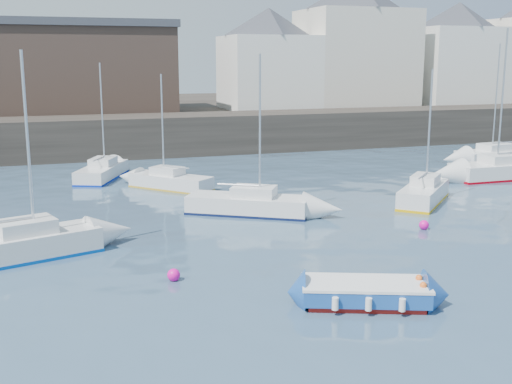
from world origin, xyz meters
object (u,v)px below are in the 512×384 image
object	(u,v)px
sailboat_c	(424,193)
buoy_near	(174,280)
sailboat_b	(249,204)
sailboat_a	(20,245)
sailboat_h	(102,171)
sailboat_f	(171,181)
buoy_mid	(424,229)
buoy_far	(272,198)
blue_dinghy	(365,292)
sailboat_d	(506,170)
sailboat_g	(498,155)

from	to	relation	value
sailboat_c	buoy_near	xyz separation A→B (m)	(-14.59, -7.68, -0.52)
sailboat_c	sailboat_b	bearing A→B (deg)	176.86
sailboat_a	buoy_near	xyz separation A→B (m)	(4.92, -4.10, -0.54)
sailboat_c	sailboat_h	bearing A→B (deg)	141.17
sailboat_f	buoy_mid	xyz separation A→B (m)	(8.79, -12.25, -0.45)
sailboat_h	buoy_far	world-z (taller)	sailboat_h
sailboat_c	sailboat_f	bearing A→B (deg)	146.88
sailboat_f	buoy_near	distance (m)	15.60
sailboat_a	sailboat_c	xyz separation A→B (m)	(19.51, 3.58, -0.02)
sailboat_c	blue_dinghy	bearing A→B (deg)	-129.30
sailboat_c	sailboat_d	world-z (taller)	sailboat_d
sailboat_d	sailboat_f	distance (m)	20.65
sailboat_a	sailboat_b	xyz separation A→B (m)	(10.18, 4.09, -0.05)
sailboat_a	sailboat_c	distance (m)	19.83
sailboat_c	buoy_near	world-z (taller)	sailboat_c
sailboat_b	blue_dinghy	bearing A→B (deg)	-90.95
sailboat_d	buoy_far	distance (m)	15.77
sailboat_d	buoy_near	xyz separation A→B (m)	(-23.25, -12.06, -0.55)
sailboat_d	sailboat_g	size ratio (longest dim) A/B	1.09
blue_dinghy	buoy_mid	size ratio (longest dim) A/B	9.65
sailboat_h	blue_dinghy	bearing A→B (deg)	-76.75
blue_dinghy	buoy_near	size ratio (longest dim) A/B	9.52
sailboat_f	sailboat_d	bearing A→B (deg)	-9.12
blue_dinghy	sailboat_c	distance (m)	15.04
sailboat_c	buoy_far	distance (m)	7.87
sailboat_c	buoy_near	bearing A→B (deg)	-152.23
buoy_near	sailboat_h	bearing A→B (deg)	91.58
sailboat_b	buoy_near	bearing A→B (deg)	-122.72
buoy_near	sailboat_b	bearing A→B (deg)	57.28
sailboat_d	sailboat_g	world-z (taller)	sailboat_d
sailboat_a	buoy_mid	xyz separation A→B (m)	(16.57, -1.03, -0.54)
sailboat_g	buoy_far	distance (m)	20.94
buoy_near	buoy_mid	bearing A→B (deg)	14.80
sailboat_g	sailboat_h	bearing A→B (deg)	175.84
sailboat_f	sailboat_h	world-z (taller)	sailboat_h
sailboat_d	sailboat_h	bearing A→B (deg)	161.84
sailboat_c	buoy_mid	size ratio (longest dim) A/B	15.84
sailboat_b	sailboat_d	size ratio (longest dim) A/B	0.83
blue_dinghy	buoy_near	bearing A→B (deg)	141.96
sailboat_a	sailboat_g	world-z (taller)	sailboat_g
sailboat_b	sailboat_f	distance (m)	7.53
sailboat_a	sailboat_b	world-z (taller)	sailboat_a
sailboat_a	sailboat_d	bearing A→B (deg)	15.77
sailboat_f	sailboat_b	bearing A→B (deg)	-71.39
sailboat_a	buoy_near	bearing A→B (deg)	-39.83
sailboat_g	sailboat_b	bearing A→B (deg)	-156.39
sailboat_d	sailboat_c	bearing A→B (deg)	-153.19
sailboat_b	buoy_mid	bearing A→B (deg)	-38.69
sailboat_d	sailboat_h	world-z (taller)	sailboat_d
sailboat_d	buoy_far	world-z (taller)	sailboat_d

